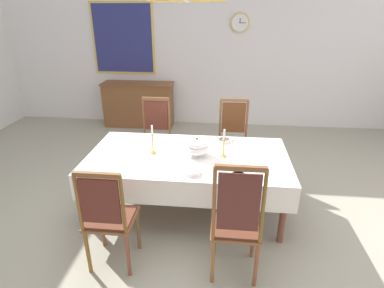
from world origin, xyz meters
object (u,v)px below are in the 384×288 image
Objects in this scene: chair_north_b at (233,136)px; bowl_near_left at (224,140)px; chair_south_a at (108,216)px; mounted_clock at (240,23)px; chair_south_b at (236,221)px; spoon_secondary at (250,176)px; bowl_near_right at (239,176)px; candlestick_west at (153,142)px; bowl_far_left at (192,172)px; soup_tureen at (197,147)px; framed_painting at (123,39)px; spoon_primary at (233,141)px; sideboard at (139,104)px; candlestick_east at (224,146)px; chair_north_a at (155,134)px; dining_table at (188,160)px.

chair_north_b reaches higher than bowl_near_left.
mounted_clock reaches higher than chair_south_a.
spoon_secondary is at bearing 75.82° from chair_south_b.
chair_south_b is at bearing -91.19° from mounted_clock.
bowl_near_left is 0.92m from spoon_secondary.
chair_north_b is at bearing 76.80° from bowl_near_left.
bowl_near_right is at bearing -90.93° from mounted_clock.
mounted_clock reaches higher than candlestick_west.
chair_south_a is 6.05× the size of bowl_far_left.
mounted_clock is (1.04, 3.14, 1.16)m from candlestick_west.
bowl_far_left is (-0.01, -0.44, -0.08)m from soup_tureen.
framed_painting is (-2.30, 0.01, -0.31)m from mounted_clock.
chair_south_a is at bearing -141.41° from bowl_far_left.
chair_south_b is 4.40m from mounted_clock.
framed_painting is (-2.24, 3.62, 0.97)m from bowl_near_right.
bowl_far_left is 1.00m from spoon_primary.
chair_south_a is 0.90× the size of chair_south_b.
soup_tureen is at bearing 54.74° from chair_south_a.
chair_south_a reaches higher than bowl_near_right.
sideboard is at bearing 125.89° from bowl_near_left.
candlestick_east is at bearing 121.62° from sideboard.
bowl_near_left and bowl_near_right have the same top height.
framed_painting reaches higher than chair_south_a.
bowl_near_right is at bearing -45.29° from soup_tureen.
chair_north_b is 1.49m from bowl_near_right.
mounted_clock is (1.24, 2.13, 1.47)m from chair_north_a.
chair_north_a is at bearing 140.76° from spoon_secondary.
chair_south_a is 4.57m from mounted_clock.
chair_south_a is 0.99× the size of chair_north_a.
chair_south_a is (-0.61, -1.01, -0.09)m from dining_table.
bowl_near_left is (-0.13, 1.45, 0.14)m from chair_south_b.
chair_south_b is at bearing -84.70° from bowl_near_left.
candlestick_east is at bearing 108.69° from bowl_near_right.
soup_tureen is 0.80× the size of candlestick_west.
candlestick_east is at bearing -0.00° from soup_tureen.
candlestick_east is 3.87m from framed_painting.
candlestick_west is at bearing 78.82° from chair_south_a.
bowl_near_right is 0.94× the size of spoon_primary.
chair_north_a reaches higher than bowl_near_right.
chair_north_a is at bearing 115.95° from bowl_far_left.
sideboard is at bearing 130.70° from spoon_secondary.
chair_north_b is at bearing -92.32° from mounted_clock.
soup_tureen reaches higher than sideboard.
candlestick_east is 2.00× the size of bowl_near_right.
spoon_primary is at bearing 12.98° from bowl_near_left.
chair_north_a is 3.29× the size of candlestick_east.
soup_tureen is at bearing 117.02° from sideboard.
spoon_primary is at bearing 154.16° from chair_north_a.
sideboard is (-1.78, 2.89, -0.41)m from candlestick_east.
spoon_secondary is at bearing 121.66° from sideboard.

